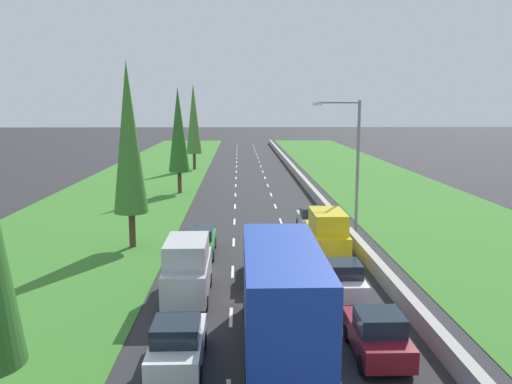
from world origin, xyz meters
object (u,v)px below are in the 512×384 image
green_sedan_left_lane (199,241)px  silver_hatchback_right_lane (311,219)px  white_hatchback_left_lane (177,344)px  silver_van_left_lane (188,269)px  poplar_tree_second (129,139)px  black_sedan_centre_lane (263,263)px  street_light_mast (353,157)px  blue_box_truck_centre_lane (280,299)px  white_hatchback_right_lane_third (342,279)px  maroon_hatchback_right_lane (377,334)px  poplar_tree_third (178,130)px  yellow_van_right_lane (327,235)px  poplar_tree_fourth (194,119)px

green_sedan_left_lane → silver_hatchback_right_lane: bearing=37.6°
white_hatchback_left_lane → silver_van_left_lane: size_ratio=0.80×
silver_van_left_lane → poplar_tree_second: 11.16m
black_sedan_centre_lane → street_light_mast: size_ratio=0.50×
blue_box_truck_centre_lane → white_hatchback_right_lane_third: bearing=60.6°
silver_hatchback_right_lane → poplar_tree_second: size_ratio=0.34×
maroon_hatchback_right_lane → green_sedan_left_lane: 14.77m
silver_van_left_lane → green_sedan_left_lane: bearing=90.0°
poplar_tree_third → green_sedan_left_lane: bearing=-80.7°
yellow_van_right_lane → black_sedan_centre_lane: size_ratio=1.09×
green_sedan_left_lane → poplar_tree_third: (-3.57, 21.88, 5.45)m
silver_hatchback_right_lane → poplar_tree_third: poplar_tree_third is taller
silver_hatchback_right_lane → white_hatchback_right_lane_third: bearing=-91.5°
white_hatchback_left_lane → green_sedan_left_lane: size_ratio=0.87×
black_sedan_centre_lane → poplar_tree_third: poplar_tree_third is taller
silver_hatchback_right_lane → green_sedan_left_lane: size_ratio=0.87×
poplar_tree_third → poplar_tree_fourth: size_ratio=0.91×
maroon_hatchback_right_lane → white_hatchback_right_lane_third: same height
blue_box_truck_centre_lane → poplar_tree_fourth: (-7.45, 54.22, 4.62)m
maroon_hatchback_right_lane → white_hatchback_right_lane_third: size_ratio=1.00×
poplar_tree_third → street_light_mast: poplar_tree_third is taller
black_sedan_centre_lane → street_light_mast: (6.41, 9.24, 4.42)m
white_hatchback_right_lane_third → black_sedan_centre_lane: white_hatchback_right_lane_third is taller
white_hatchback_right_lane_third → street_light_mast: street_light_mast is taller
white_hatchback_left_lane → poplar_tree_second: size_ratio=0.34×
yellow_van_right_lane → street_light_mast: 7.50m
blue_box_truck_centre_lane → poplar_tree_second: bearing=118.5°
silver_hatchback_right_lane → street_light_mast: bearing=-18.9°
silver_hatchback_right_lane → street_light_mast: (2.59, -0.89, 4.40)m
black_sedan_centre_lane → maroon_hatchback_right_lane: bearing=-67.2°
silver_van_left_lane → poplar_tree_fourth: size_ratio=0.43×
yellow_van_right_lane → silver_hatchback_right_lane: yellow_van_right_lane is taller
poplar_tree_third → street_light_mast: 21.83m
black_sedan_centre_lane → poplar_tree_second: poplar_tree_second is taller
poplar_tree_fourth → maroon_hatchback_right_lane: bearing=-78.7°
yellow_van_right_lane → white_hatchback_left_lane: size_ratio=1.26×
poplar_tree_second → street_light_mast: bearing=12.0°
yellow_van_right_lane → poplar_tree_second: poplar_tree_second is taller
maroon_hatchback_right_lane → street_light_mast: (2.84, 17.72, 4.40)m
white_hatchback_right_lane_third → poplar_tree_third: (-10.60, 28.98, 5.43)m
maroon_hatchback_right_lane → poplar_tree_fourth: bearing=101.3°
white_hatchback_right_lane_third → white_hatchback_left_lane: (-6.77, -6.36, 0.00)m
silver_hatchback_right_lane → poplar_tree_second: (-11.61, -3.91, 5.87)m
green_sedan_left_lane → poplar_tree_third: size_ratio=0.43×
maroon_hatchback_right_lane → poplar_tree_second: 19.48m
blue_box_truck_centre_lane → poplar_tree_third: bearing=101.8°
green_sedan_left_lane → poplar_tree_fourth: (-3.72, 41.27, 6.00)m
blue_box_truck_centre_lane → poplar_tree_second: (-7.97, 14.71, 4.52)m
silver_van_left_lane → green_sedan_left_lane: size_ratio=1.09×
silver_van_left_lane → poplar_tree_fourth: (-3.73, 48.36, 5.41)m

